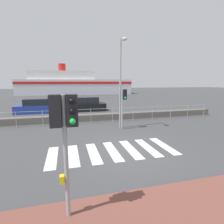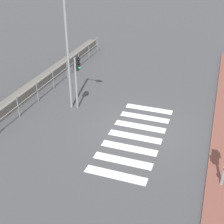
{
  "view_description": "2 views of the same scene",
  "coord_description": "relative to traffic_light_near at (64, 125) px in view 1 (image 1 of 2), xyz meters",
  "views": [
    {
      "loc": [
        -2.68,
        -7.49,
        3.21
      ],
      "look_at": [
        -0.18,
        2.0,
        1.5
      ],
      "focal_mm": 28.0,
      "sensor_mm": 36.0,
      "label": 1
    },
    {
      "loc": [
        -11.87,
        -2.81,
        7.76
      ],
      "look_at": [
        -0.91,
        1.0,
        1.2
      ],
      "focal_mm": 50.0,
      "sensor_mm": 36.0,
      "label": 2
    }
  ],
  "objects": [
    {
      "name": "parked_car_black",
      "position": [
        2.32,
        15.56,
        -1.64
      ],
      "size": [
        3.96,
        1.77,
        1.55
      ],
      "color": "black",
      "rests_on": "ground_plane"
    },
    {
      "name": "ferry_boat",
      "position": [
        2.06,
        42.89,
        0.18
      ],
      "size": [
        28.1,
        6.4,
        7.62
      ],
      "color": "silver",
      "rests_on": "ground_plane"
    },
    {
      "name": "streetlamp",
      "position": [
        3.62,
        7.38,
        1.38
      ],
      "size": [
        0.32,
        1.05,
        5.94
      ],
      "color": "#9EA0A3",
      "rests_on": "ground_plane"
    },
    {
      "name": "traffic_light_near",
      "position": [
        0.0,
        0.0,
        0.0
      ],
      "size": [
        0.58,
        0.41,
        2.95
      ],
      "color": "#9EA0A3",
      "rests_on": "ground_plane"
    },
    {
      "name": "traffic_light_far",
      "position": [
        3.77,
        7.24,
        -0.31
      ],
      "size": [
        0.34,
        0.32,
        2.71
      ],
      "color": "#9EA0A3",
      "rests_on": "ground_plane"
    },
    {
      "name": "seawall",
      "position": [
        2.74,
        10.42,
        -2.03
      ],
      "size": [
        21.51,
        0.55,
        0.55
      ],
      "color": "#605B54",
      "rests_on": "ground_plane"
    },
    {
      "name": "ground_plane",
      "position": [
        2.74,
        3.72,
        -2.3
      ],
      "size": [
        160.0,
        160.0,
        0.0
      ],
      "primitive_type": "plane",
      "color": "#424244"
    },
    {
      "name": "harbor_fence",
      "position": [
        2.74,
        9.54,
        -1.54
      ],
      "size": [
        19.4,
        0.04,
        1.17
      ],
      "color": "#9EA0A3",
      "rests_on": "ground_plane"
    },
    {
      "name": "crosswalk",
      "position": [
        2.06,
        3.72,
        -2.3
      ],
      "size": [
        5.85,
        2.4,
        0.01
      ],
      "color": "silver",
      "rests_on": "ground_plane"
    },
    {
      "name": "parked_car_blue",
      "position": [
        -2.76,
        15.56,
        -1.67
      ],
      "size": [
        4.55,
        1.72,
        1.49
      ],
      "color": "#233D9E",
      "rests_on": "ground_plane"
    },
    {
      "name": "sidewalk_brick",
      "position": [
        2.74,
        -0.38,
        -2.24
      ],
      "size": [
        24.0,
        1.8,
        0.12
      ],
      "color": "brown",
      "rests_on": "ground_plane"
    }
  ]
}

